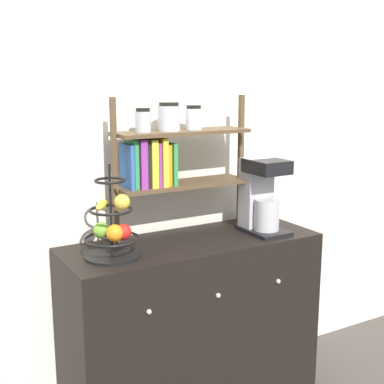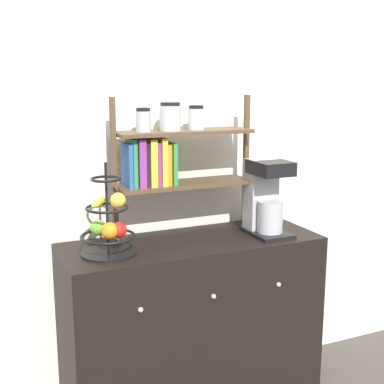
# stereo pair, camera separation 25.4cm
# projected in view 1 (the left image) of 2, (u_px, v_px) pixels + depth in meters

# --- Properties ---
(wall_back) EXTENTS (7.00, 0.05, 2.60)m
(wall_back) POSITION_uv_depth(u_px,v_px,m) (165.00, 152.00, 2.74)
(wall_back) COLOR silver
(wall_back) RESTS_ON ground_plane
(sideboard) EXTENTS (1.27, 0.48, 0.90)m
(sideboard) POSITION_uv_depth(u_px,v_px,m) (192.00, 326.00, 2.69)
(sideboard) COLOR black
(sideboard) RESTS_ON ground_plane
(coffee_maker) EXTENTS (0.18, 0.26, 0.38)m
(coffee_maker) POSITION_uv_depth(u_px,v_px,m) (261.00, 195.00, 2.72)
(coffee_maker) COLOR black
(coffee_maker) RESTS_ON sideboard
(fruit_stand) EXTENTS (0.25, 0.25, 0.42)m
(fruit_stand) POSITION_uv_depth(u_px,v_px,m) (112.00, 227.00, 2.33)
(fruit_stand) COLOR black
(fruit_stand) RESTS_ON sideboard
(shelf_hutch) EXTENTS (0.72, 0.20, 0.69)m
(shelf_hutch) POSITION_uv_depth(u_px,v_px,m) (166.00, 154.00, 2.55)
(shelf_hutch) COLOR brown
(shelf_hutch) RESTS_ON sideboard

